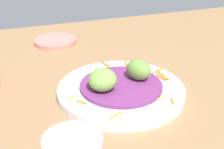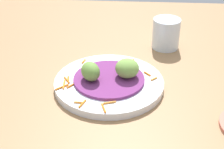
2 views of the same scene
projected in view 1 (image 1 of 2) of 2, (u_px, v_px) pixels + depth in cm
name	position (u px, v px, depth cm)	size (l,w,h in cm)	color
table_surface	(157.00, 107.00, 64.87)	(110.00, 110.00, 2.00)	#936D47
main_plate	(121.00, 91.00, 66.96)	(25.81, 25.81, 1.72)	silver
cabbage_bed	(121.00, 86.00, 66.41)	(16.71, 16.71, 0.70)	#702D6B
carrot_garnish	(135.00, 79.00, 69.35)	(22.92, 23.25, 0.40)	orange
guac_scoop_left	(103.00, 80.00, 63.24)	(5.56, 5.56, 4.38)	#759E47
guac_scoop_center	(139.00, 70.00, 67.29)	(4.12, 5.43, 4.31)	olive
side_plate_small	(55.00, 41.00, 92.34)	(11.53, 11.53, 1.30)	tan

